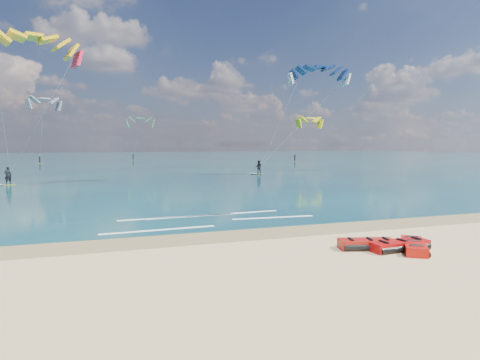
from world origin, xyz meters
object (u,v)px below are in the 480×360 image
at_px(packed_kite_mid, 367,249).
at_px(packed_kite_left, 399,250).
at_px(packed_kite_right, 414,251).
at_px(kitesurfer_far, 289,115).
at_px(kitesurfer_main, 20,107).

bearing_deg(packed_kite_mid, packed_kite_left, -12.85).
height_order(packed_kite_right, kitesurfer_far, kitesurfer_far).
bearing_deg(packed_kite_left, packed_kite_right, -31.19).
xyz_separation_m(packed_kite_left, packed_kite_right, (0.46, -0.25, 0.00)).
bearing_deg(kitesurfer_far, packed_kite_left, -131.76).
distance_m(packed_kite_right, kitesurfer_far, 39.41).
bearing_deg(kitesurfer_main, kitesurfer_far, -26.61).
xyz_separation_m(packed_kite_right, kitesurfer_main, (-16.58, 28.96, 7.05)).
bearing_deg(kitesurfer_main, packed_kite_left, -101.79).
relative_size(packed_kite_right, kitesurfer_far, 0.17).
relative_size(packed_kite_left, kitesurfer_main, 0.18).
bearing_deg(packed_kite_left, packed_kite_mid, 148.47).
distance_m(kitesurfer_main, kitesurfer_far, 30.26).
bearing_deg(packed_kite_left, kitesurfer_main, 116.52).
bearing_deg(packed_kite_mid, kitesurfer_far, 84.27).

